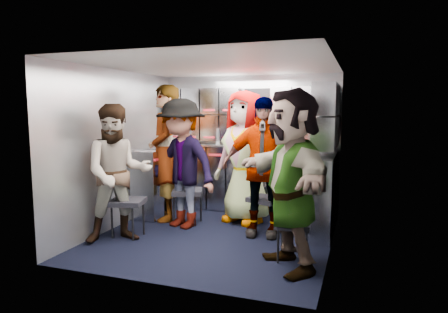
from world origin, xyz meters
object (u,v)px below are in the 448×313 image
(jump_seat_center, at_px, (248,188))
(attendant_arc_b, at_px, (181,164))
(jump_seat_mid_right, at_px, (265,201))
(attendant_standing, at_px, (165,153))
(jump_seat_mid_left, at_px, (187,193))
(jump_seat_near_left, at_px, (127,204))
(attendant_arc_d, at_px, (262,167))
(jump_seat_near_right, at_px, (293,226))
(attendant_arc_a, at_px, (118,174))
(attendant_arc_c, at_px, (245,157))
(attendant_arc_e, at_px, (291,179))

(jump_seat_center, bearing_deg, attendant_arc_b, -136.06)
(jump_seat_mid_right, height_order, attendant_standing, attendant_standing)
(jump_seat_mid_right, bearing_deg, jump_seat_mid_left, -179.86)
(jump_seat_near_left, distance_m, jump_seat_mid_left, 0.91)
(attendant_arc_b, distance_m, attendant_arc_d, 1.10)
(jump_seat_center, distance_m, jump_seat_near_right, 1.69)
(attendant_arc_a, bearing_deg, attendant_arc_d, -11.24)
(jump_seat_near_right, relative_size, attendant_arc_a, 0.26)
(jump_seat_mid_left, xyz_separation_m, attendant_arc_b, (-0.00, -0.18, 0.44))
(jump_seat_center, relative_size, attendant_arc_d, 0.32)
(jump_seat_center, distance_m, attendant_arc_c, 0.50)
(attendant_standing, xyz_separation_m, attendant_arc_c, (1.10, 0.25, -0.04))
(attendant_arc_a, bearing_deg, attendant_arc_c, 9.75)
(attendant_arc_c, bearing_deg, attendant_standing, -146.95)
(jump_seat_center, height_order, attendant_arc_e, attendant_arc_e)
(attendant_arc_c, bearing_deg, jump_seat_near_left, -116.46)
(jump_seat_near_left, xyz_separation_m, jump_seat_mid_right, (1.56, 0.78, -0.02))
(jump_seat_mid_left, bearing_deg, jump_seat_near_right, -29.57)
(jump_seat_mid_right, distance_m, jump_seat_near_right, 1.05)
(jump_seat_mid_left, distance_m, jump_seat_near_right, 1.86)
(attendant_standing, bearing_deg, attendant_arc_b, 24.08)
(jump_seat_near_right, height_order, attendant_standing, attendant_standing)
(attendant_standing, relative_size, attendant_arc_b, 1.12)
(attendant_arc_a, height_order, attendant_arc_b, attendant_arc_b)
(attendant_standing, height_order, attendant_arc_a, attendant_standing)
(jump_seat_center, xyz_separation_m, attendant_standing, (-1.10, -0.43, 0.51))
(jump_seat_mid_left, bearing_deg, attendant_arc_e, -34.17)
(attendant_arc_e, bearing_deg, jump_seat_mid_left, -159.06)
(attendant_arc_b, relative_size, attendant_arc_c, 0.94)
(jump_seat_center, distance_m, attendant_standing, 1.29)
(jump_seat_center, relative_size, attendant_arc_a, 0.34)
(attendant_arc_b, bearing_deg, attendant_standing, 163.14)
(jump_seat_mid_left, xyz_separation_m, attendant_arc_e, (1.61, -1.10, 0.48))
(attendant_arc_b, bearing_deg, jump_seat_near_right, -6.35)
(jump_seat_near_left, relative_size, jump_seat_mid_right, 1.00)
(jump_seat_mid_left, bearing_deg, attendant_arc_c, 24.97)
(jump_seat_center, bearing_deg, jump_seat_mid_right, -53.75)
(jump_seat_mid_right, xyz_separation_m, jump_seat_near_right, (0.51, -0.92, -0.02))
(jump_seat_mid_right, xyz_separation_m, attendant_arc_e, (0.51, -1.10, 0.50))
(jump_seat_center, distance_m, attendant_arc_d, 0.89)
(attendant_arc_a, distance_m, attendant_arc_c, 1.76)
(jump_seat_center, distance_m, attendant_arc_a, 1.93)
(jump_seat_near_left, relative_size, jump_seat_near_right, 1.13)
(attendant_arc_b, xyz_separation_m, attendant_arc_c, (0.72, 0.52, 0.06))
(attendant_arc_a, height_order, attendant_arc_d, attendant_arc_d)
(jump_seat_mid_right, distance_m, attendant_arc_c, 0.73)
(jump_seat_near_right, height_order, attendant_arc_e, attendant_arc_e)
(jump_seat_near_left, distance_m, attendant_arc_a, 0.44)
(attendant_standing, bearing_deg, attendant_arc_d, 49.09)
(jump_seat_mid_right, bearing_deg, attendant_arc_c, 138.45)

